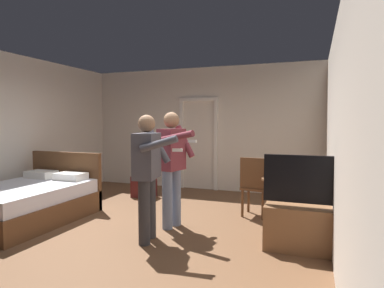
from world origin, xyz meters
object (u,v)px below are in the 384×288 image
Objects in this scene: bottle_on_table at (292,172)px; person_striped_shirt at (172,161)px; laptop at (280,175)px; tv_flatscreen at (305,222)px; wooden_chair at (254,184)px; person_blue_shirt at (148,168)px; bed at (28,201)px; side_table at (282,193)px; suitcase_dark at (144,187)px.

person_striped_shirt is (-1.65, -0.68, 0.16)m from bottle_on_table.
laptop is at bearing 168.03° from bottle_on_table.
person_striped_shirt is (-1.48, -0.72, 0.23)m from laptop.
laptop is 1.23× the size of bottle_on_table.
bottle_on_table is at bearing 103.40° from tv_flatscreen.
bottle_on_table is at bearing -25.42° from wooden_chair.
bed is at bearing 175.97° from person_blue_shirt.
person_striped_shirt is at bearing -154.04° from laptop.
wooden_chair is (-0.43, 0.25, -0.21)m from laptop.
person_blue_shirt reaches higher than wooden_chair.
side_table is at bearing 18.01° from bed.
side_table is 0.29m from laptop.
person_blue_shirt is (-1.72, -1.32, 0.14)m from bottle_on_table.
laptop is at bearing -129.25° from side_table.
bed is 2.01× the size of wooden_chair.
person_blue_shirt is at bearing -124.76° from wooden_chair.
bottle_on_table is at bearing -18.12° from suitcase_dark.
side_table is 0.51m from wooden_chair.
bed is 2.84× the size of side_table.
bed is 3.99m from laptop.
person_blue_shirt reaches higher than tv_flatscreen.
person_blue_shirt is at bearing -142.49° from bottle_on_table.
tv_flatscreen reaches higher than laptop.
tv_flatscreen is 1.11m from side_table.
side_table is 1.53× the size of suitcase_dark.
person_blue_shirt reaches higher than bottle_on_table.
tv_flatscreen reaches higher than bed.
person_striped_shirt reaches higher than tv_flatscreen.
person_striped_shirt is (-1.05, -0.97, 0.44)m from wooden_chair.
side_table is 2.37× the size of bottle_on_table.
suitcase_dark is at bearing 65.95° from bed.
person_striped_shirt reaches higher than person_blue_shirt.
tv_flatscreen reaches higher than bottle_on_table.
side_table is at bearing 26.75° from person_striped_shirt.
bed is 3.66m from wooden_chair.
person_blue_shirt is (-1.11, -1.61, 0.42)m from wooden_chair.
laptop is (-0.04, -0.04, 0.28)m from side_table.
tv_flatscreen is at bearing -31.17° from suitcase_dark.
person_blue_shirt is (2.24, -0.16, 0.66)m from bed.
wooden_chair is 2.17× the size of suitcase_dark.
laptop is 1.66m from person_striped_shirt.
person_striped_shirt is at bearing 83.94° from person_blue_shirt.
tv_flatscreen is 1.10m from bottle_on_table.
bottle_on_table is at bearing 16.35° from bed.
wooden_chair is (-0.60, 0.29, -0.28)m from bottle_on_table.
bed reaches higher than suitcase_dark.
person_striped_shirt is (-1.51, -0.76, 0.51)m from side_table.
wooden_chair reaches higher than laptop.
person_striped_shirt is at bearing -137.23° from wooden_chair.
tv_flatscreen is 1.15m from laptop.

